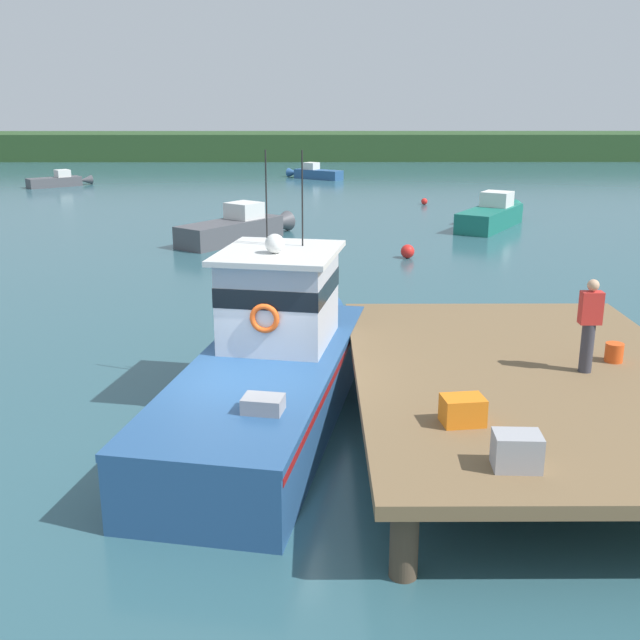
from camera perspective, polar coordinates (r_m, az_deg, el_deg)
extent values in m
plane|color=#2D5660|center=(13.71, -5.02, -8.60)|extent=(200.00, 200.00, 0.00)
cylinder|color=#4C3D2D|center=(9.88, 6.27, -15.98)|extent=(0.36, 0.36, 1.00)
cylinder|color=#4C3D2D|center=(17.34, 3.28, -1.37)|extent=(0.36, 0.36, 1.00)
cylinder|color=#4C3D2D|center=(18.42, 19.65, -1.26)|extent=(0.36, 0.36, 1.00)
cube|color=brown|center=(13.74, 15.29, -4.12)|extent=(6.00, 9.00, 0.20)
cube|color=#285184|center=(13.94, -4.09, -5.68)|extent=(3.96, 8.33, 1.10)
cone|color=#285184|center=(18.46, -0.29, -0.08)|extent=(1.42, 1.98, 1.10)
cube|color=#A31919|center=(13.78, -4.12, -3.95)|extent=(3.95, 8.17, 0.12)
cube|color=#285184|center=(13.72, -4.14, -3.32)|extent=(4.00, 8.34, 0.12)
cube|color=silver|center=(14.59, -3.02, 1.35)|extent=(2.28, 2.52, 1.80)
cube|color=black|center=(14.51, -3.04, 2.55)|extent=(2.30, 2.54, 0.36)
cube|color=silver|center=(14.37, -3.08, 5.01)|extent=(2.57, 2.86, 0.10)
sphere|color=white|center=(14.04, -3.38, 5.69)|extent=(0.36, 0.36, 0.36)
cylinder|color=black|center=(14.78, -4.01, 9.04)|extent=(0.03, 0.03, 1.80)
cylinder|color=black|center=(14.62, -1.32, 9.00)|extent=(0.03, 0.03, 1.80)
cube|color=#939399|center=(11.57, -4.24, -6.53)|extent=(0.67, 0.55, 0.36)
torus|color=orange|center=(11.36, -9.69, -7.83)|extent=(0.66, 0.66, 0.12)
torus|color=#EA5119|center=(13.52, -4.15, 0.12)|extent=(0.55, 0.20, 0.54)
cube|color=orange|center=(11.32, 10.57, -6.62)|extent=(0.65, 0.52, 0.41)
cube|color=#9E9EA3|center=(10.18, 14.43, -9.41)|extent=(0.62, 0.47, 0.47)
cylinder|color=#E04C19|center=(14.64, 21.02, -2.27)|extent=(0.32, 0.32, 0.34)
cylinder|color=#383842|center=(13.87, 19.23, -1.96)|extent=(0.22, 0.22, 0.86)
cube|color=red|center=(13.67, 19.50, 0.86)|extent=(0.36, 0.22, 0.56)
sphere|color=tan|center=(13.58, 19.66, 2.45)|extent=(0.20, 0.20, 0.20)
cube|color=#196B5B|center=(35.74, 12.50, 7.39)|extent=(3.86, 4.99, 0.89)
cone|color=#196B5B|center=(38.62, 13.98, 7.94)|extent=(1.39, 1.51, 0.89)
cube|color=silver|center=(36.44, 13.02, 8.76)|extent=(1.70, 1.69, 0.67)
cube|color=#285184|center=(56.16, -0.11, 10.78)|extent=(3.59, 2.93, 0.65)
cone|color=#285184|center=(57.43, -1.99, 10.89)|extent=(1.10, 1.03, 0.65)
cube|color=silver|center=(56.46, -0.65, 11.38)|extent=(1.24, 1.25, 0.49)
cube|color=#4C4C51|center=(54.05, -19.15, 9.66)|extent=(3.35, 2.93, 0.62)
cone|color=#4C4C51|center=(54.78, -17.04, 9.92)|extent=(1.05, 1.01, 0.62)
cube|color=silver|center=(54.20, -18.61, 10.30)|extent=(1.20, 1.20, 0.46)
cube|color=#4C4C51|center=(31.65, -6.68, 6.54)|extent=(4.20, 4.76, 0.88)
cone|color=#4C4C51|center=(33.85, -3.08, 7.26)|extent=(1.44, 1.50, 0.88)
cube|color=silver|center=(32.13, -5.66, 8.11)|extent=(1.72, 1.71, 0.66)
sphere|color=red|center=(40.17, -5.28, 8.38)|extent=(0.50, 0.50, 0.50)
sphere|color=red|center=(28.54, 6.53, 5.09)|extent=(0.51, 0.51, 0.51)
sphere|color=red|center=(43.08, 7.76, 8.73)|extent=(0.35, 0.35, 0.35)
cube|color=#284723|center=(74.54, -1.21, 12.82)|extent=(120.00, 8.00, 2.40)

